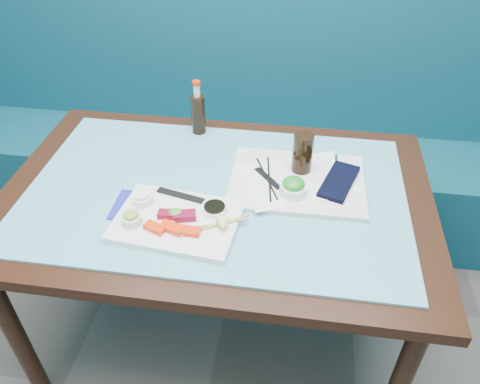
# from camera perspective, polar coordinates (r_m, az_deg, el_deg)

# --- Properties ---
(booth_bench) EXTENTS (3.00, 0.56, 1.17)m
(booth_bench) POSITION_cam_1_polar(r_m,az_deg,el_deg) (2.42, 1.00, 5.54)
(booth_bench) COLOR #0D4556
(booth_bench) RESTS_ON ground
(dining_table) EXTENTS (1.40, 0.90, 0.75)m
(dining_table) POSITION_cam_1_polar(r_m,az_deg,el_deg) (1.58, -2.89, -2.35)
(dining_table) COLOR black
(dining_table) RESTS_ON ground
(glass_top) EXTENTS (1.22, 0.76, 0.01)m
(glass_top) POSITION_cam_1_polar(r_m,az_deg,el_deg) (1.52, -3.00, 0.11)
(glass_top) COLOR #5EAABC
(glass_top) RESTS_ON dining_table
(sashimi_plate) EXTENTS (0.39, 0.29, 0.02)m
(sashimi_plate) POSITION_cam_1_polar(r_m,az_deg,el_deg) (1.41, -7.68, -3.51)
(sashimi_plate) COLOR white
(sashimi_plate) RESTS_ON glass_top
(salmon_left) EXTENTS (0.07, 0.05, 0.02)m
(salmon_left) POSITION_cam_1_polar(r_m,az_deg,el_deg) (1.37, -10.34, -4.30)
(salmon_left) COLOR #F33009
(salmon_left) RESTS_ON sashimi_plate
(salmon_mid) EXTENTS (0.08, 0.05, 0.02)m
(salmon_mid) POSITION_cam_1_polar(r_m,az_deg,el_deg) (1.36, -8.27, -4.37)
(salmon_mid) COLOR #F43209
(salmon_mid) RESTS_ON sashimi_plate
(salmon_right) EXTENTS (0.07, 0.03, 0.02)m
(salmon_right) POSITION_cam_1_polar(r_m,az_deg,el_deg) (1.34, -6.26, -4.76)
(salmon_right) COLOR #FF2E0A
(salmon_right) RESTS_ON sashimi_plate
(tuna_left) EXTENTS (0.06, 0.04, 0.02)m
(tuna_left) POSITION_cam_1_polar(r_m,az_deg,el_deg) (1.40, -8.88, -2.70)
(tuna_left) COLOR maroon
(tuna_left) RESTS_ON sashimi_plate
(tuna_right) EXTENTS (0.07, 0.05, 0.02)m
(tuna_right) POSITION_cam_1_polar(r_m,az_deg,el_deg) (1.39, -6.71, -2.89)
(tuna_right) COLOR maroon
(tuna_right) RESTS_ON sashimi_plate
(seaweed_garnish) EXTENTS (0.05, 0.05, 0.02)m
(seaweed_garnish) POSITION_cam_1_polar(r_m,az_deg,el_deg) (1.40, -7.86, -2.56)
(seaweed_garnish) COLOR #419121
(seaweed_garnish) RESTS_ON sashimi_plate
(ramekin_wasabi) EXTENTS (0.08, 0.08, 0.03)m
(ramekin_wasabi) POSITION_cam_1_polar(r_m,az_deg,el_deg) (1.40, -13.06, -3.24)
(ramekin_wasabi) COLOR silver
(ramekin_wasabi) RESTS_ON sashimi_plate
(wasabi_fill) EXTENTS (0.06, 0.06, 0.01)m
(wasabi_fill) POSITION_cam_1_polar(r_m,az_deg,el_deg) (1.39, -13.16, -2.71)
(wasabi_fill) COLOR #80A334
(wasabi_fill) RESTS_ON ramekin_wasabi
(ramekin_ginger) EXTENTS (0.07, 0.07, 0.03)m
(ramekin_ginger) POSITION_cam_1_polar(r_m,az_deg,el_deg) (1.46, -11.77, -0.93)
(ramekin_ginger) COLOR white
(ramekin_ginger) RESTS_ON sashimi_plate
(ginger_fill) EXTENTS (0.05, 0.05, 0.01)m
(ginger_fill) POSITION_cam_1_polar(r_m,az_deg,el_deg) (1.45, -11.86, -0.41)
(ginger_fill) COLOR white
(ginger_fill) RESTS_ON ramekin_ginger
(soy_dish) EXTENTS (0.08, 0.08, 0.01)m
(soy_dish) POSITION_cam_1_polar(r_m,az_deg,el_deg) (1.41, -3.11, -2.09)
(soy_dish) COLOR white
(soy_dish) RESTS_ON sashimi_plate
(soy_fill) EXTENTS (0.08, 0.08, 0.01)m
(soy_fill) POSITION_cam_1_polar(r_m,az_deg,el_deg) (1.40, -3.13, -1.78)
(soy_fill) COLOR black
(soy_fill) RESTS_ON soy_dish
(lemon_wedge) EXTENTS (0.05, 0.04, 0.04)m
(lemon_wedge) POSITION_cam_1_polar(r_m,az_deg,el_deg) (1.34, -2.08, -4.06)
(lemon_wedge) COLOR #F3FC77
(lemon_wedge) RESTS_ON sashimi_plate
(chopstick_sleeve) EXTENTS (0.16, 0.06, 0.00)m
(chopstick_sleeve) POSITION_cam_1_polar(r_m,az_deg,el_deg) (1.48, -7.28, -0.39)
(chopstick_sleeve) COLOR black
(chopstick_sleeve) RESTS_ON sashimi_plate
(wooden_chopstick_a) EXTENTS (0.20, 0.09, 0.01)m
(wooden_chopstick_a) POSITION_cam_1_polar(r_m,az_deg,el_deg) (1.36, -3.41, -4.01)
(wooden_chopstick_a) COLOR tan
(wooden_chopstick_a) RESTS_ON sashimi_plate
(wooden_chopstick_b) EXTENTS (0.19, 0.12, 0.01)m
(wooden_chopstick_b) POSITION_cam_1_polar(r_m,az_deg,el_deg) (1.36, -3.00, -4.05)
(wooden_chopstick_b) COLOR tan
(wooden_chopstick_b) RESTS_ON sashimi_plate
(serving_tray) EXTENTS (0.44, 0.34, 0.02)m
(serving_tray) POSITION_cam_1_polar(r_m,az_deg,el_deg) (1.55, 6.94, 1.28)
(serving_tray) COLOR silver
(serving_tray) RESTS_ON glass_top
(paper_placemat) EXTENTS (0.42, 0.37, 0.00)m
(paper_placemat) POSITION_cam_1_polar(r_m,az_deg,el_deg) (1.55, 6.97, 1.55)
(paper_placemat) COLOR white
(paper_placemat) RESTS_ON serving_tray
(seaweed_bowl) EXTENTS (0.09, 0.09, 0.03)m
(seaweed_bowl) POSITION_cam_1_polar(r_m,az_deg,el_deg) (1.48, 6.49, 0.32)
(seaweed_bowl) COLOR white
(seaweed_bowl) RESTS_ON serving_tray
(seaweed_salad) EXTENTS (0.09, 0.09, 0.04)m
(seaweed_salad) POSITION_cam_1_polar(r_m,az_deg,el_deg) (1.46, 6.55, 1.02)
(seaweed_salad) COLOR #1E841F
(seaweed_salad) RESTS_ON seaweed_bowl
(cola_glass) EXTENTS (0.07, 0.07, 0.14)m
(cola_glass) POSITION_cam_1_polar(r_m,az_deg,el_deg) (1.55, 7.63, 4.71)
(cola_glass) COLOR black
(cola_glass) RESTS_ON serving_tray
(navy_pouch) EXTENTS (0.14, 0.22, 0.02)m
(navy_pouch) POSITION_cam_1_polar(r_m,az_deg,el_deg) (1.55, 11.97, 1.28)
(navy_pouch) COLOR black
(navy_pouch) RESTS_ON serving_tray
(fork) EXTENTS (0.01, 0.09, 0.01)m
(fork) POSITION_cam_1_polar(r_m,az_deg,el_deg) (1.63, 11.69, 3.47)
(fork) COLOR silver
(fork) RESTS_ON serving_tray
(black_chopstick_a) EXTENTS (0.09, 0.21, 0.01)m
(black_chopstick_a) POSITION_cam_1_polar(r_m,az_deg,el_deg) (1.54, 3.29, 1.71)
(black_chopstick_a) COLOR black
(black_chopstick_a) RESTS_ON serving_tray
(black_chopstick_b) EXTENTS (0.04, 0.24, 0.01)m
(black_chopstick_b) POSITION_cam_1_polar(r_m,az_deg,el_deg) (1.54, 3.58, 1.69)
(black_chopstick_b) COLOR black
(black_chopstick_b) RESTS_ON serving_tray
(tray_sleeve) EXTENTS (0.10, 0.12, 0.00)m
(tray_sleeve) POSITION_cam_1_polar(r_m,az_deg,el_deg) (1.54, 3.43, 1.67)
(tray_sleeve) COLOR black
(tray_sleeve) RESTS_ON serving_tray
(cola_bottle_body) EXTENTS (0.07, 0.07, 0.15)m
(cola_bottle_body) POSITION_cam_1_polar(r_m,az_deg,el_deg) (1.78, -5.12, 9.39)
(cola_bottle_body) COLOR black
(cola_bottle_body) RESTS_ON glass_top
(cola_bottle_neck) EXTENTS (0.03, 0.03, 0.05)m
(cola_bottle_neck) POSITION_cam_1_polar(r_m,az_deg,el_deg) (1.73, -5.30, 12.20)
(cola_bottle_neck) COLOR silver
(cola_bottle_neck) RESTS_ON cola_bottle_body
(cola_bottle_cap) EXTENTS (0.04, 0.04, 0.01)m
(cola_bottle_cap) POSITION_cam_1_polar(r_m,az_deg,el_deg) (1.72, -5.36, 13.09)
(cola_bottle_cap) COLOR red
(cola_bottle_cap) RESTS_ON cola_bottle_neck
(blue_napkin) EXTENTS (0.14, 0.14, 0.01)m
(blue_napkin) POSITION_cam_1_polar(r_m,az_deg,el_deg) (1.49, -12.52, -1.66)
(blue_napkin) COLOR #1B2199
(blue_napkin) RESTS_ON glass_top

